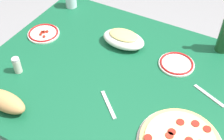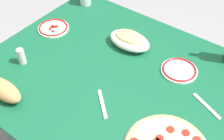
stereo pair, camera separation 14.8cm
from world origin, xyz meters
The scene contains 8 objects.
dining_table centered at (0.00, 0.00, 0.61)m, with size 1.29×1.08×0.71m.
baked_pasta_dish centered at (-0.06, 0.24, 0.75)m, with size 0.24×0.15×0.08m.
side_plate_near centered at (-0.50, 0.09, 0.71)m, with size 0.18×0.18×0.02m.
side_plate_far centered at (0.26, 0.22, 0.71)m, with size 0.18×0.18×0.02m.
bread_loaf centered at (-0.31, -0.41, 0.75)m, with size 0.22×0.09×0.08m, color tan.
spice_shaker centered at (-0.42, -0.21, 0.75)m, with size 0.04×0.04×0.09m.
fork_left centered at (0.08, -0.18, 0.71)m, with size 0.17×0.02×0.01m, color #B7B7BC.
fork_right centered at (0.46, 0.09, 0.71)m, with size 0.17×0.02×0.01m, color #B7B7BC.
Camera 2 is at (0.64, -0.85, 1.77)m, focal length 48.32 mm.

